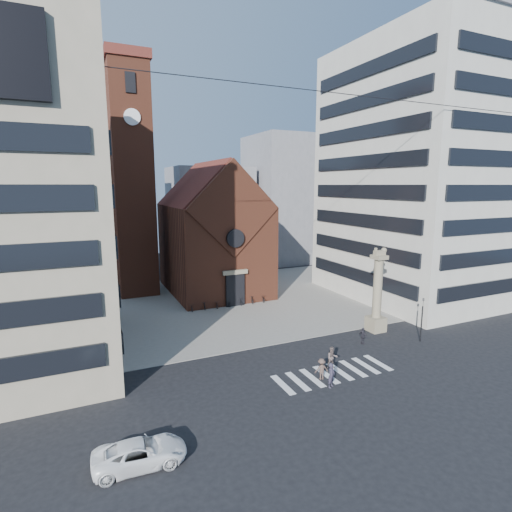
{
  "coord_description": "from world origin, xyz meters",
  "views": [
    {
      "loc": [
        -17.3,
        -27.42,
        14.76
      ],
      "look_at": [
        -1.2,
        8.0,
        7.83
      ],
      "focal_mm": 28.0,
      "sensor_mm": 36.0,
      "label": 1
    }
  ],
  "objects_px": {
    "lion_column": "(377,298)",
    "traffic_light": "(422,318)",
    "scooter_0": "(191,307)",
    "white_car": "(140,453)",
    "pedestrian_0": "(331,375)",
    "pedestrian_2": "(363,336)",
    "pedestrian_1": "(332,358)"
  },
  "relations": [
    {
      "from": "pedestrian_2",
      "to": "scooter_0",
      "type": "xyz_separation_m",
      "value": [
        -12.04,
        16.39,
        -0.28
      ]
    },
    {
      "from": "lion_column",
      "to": "traffic_light",
      "type": "bearing_deg",
      "value": -63.54
    },
    {
      "from": "pedestrian_1",
      "to": "pedestrian_2",
      "type": "height_order",
      "value": "pedestrian_1"
    },
    {
      "from": "lion_column",
      "to": "pedestrian_2",
      "type": "distance_m",
      "value": 4.94
    },
    {
      "from": "lion_column",
      "to": "white_car",
      "type": "xyz_separation_m",
      "value": [
        -25.05,
        -10.52,
        -2.78
      ]
    },
    {
      "from": "pedestrian_0",
      "to": "scooter_0",
      "type": "relative_size",
      "value": 1.05
    },
    {
      "from": "pedestrian_1",
      "to": "pedestrian_2",
      "type": "distance_m",
      "value": 6.27
    },
    {
      "from": "traffic_light",
      "to": "scooter_0",
      "type": "bearing_deg",
      "value": 134.02
    },
    {
      "from": "scooter_0",
      "to": "lion_column",
      "type": "bearing_deg",
      "value": -41.64
    },
    {
      "from": "traffic_light",
      "to": "pedestrian_0",
      "type": "xyz_separation_m",
      "value": [
        -12.9,
        -3.77,
        -1.36
      ]
    },
    {
      "from": "scooter_0",
      "to": "pedestrian_2",
      "type": "bearing_deg",
      "value": -53.04
    },
    {
      "from": "traffic_light",
      "to": "pedestrian_1",
      "type": "xyz_separation_m",
      "value": [
        -11.02,
        -1.2,
        -1.38
      ]
    },
    {
      "from": "traffic_light",
      "to": "pedestrian_0",
      "type": "distance_m",
      "value": 13.51
    },
    {
      "from": "traffic_light",
      "to": "scooter_0",
      "type": "xyz_separation_m",
      "value": [
        -17.53,
        18.14,
        -1.77
      ]
    },
    {
      "from": "pedestrian_0",
      "to": "pedestrian_2",
      "type": "bearing_deg",
      "value": 8.72
    },
    {
      "from": "white_car",
      "to": "scooter_0",
      "type": "bearing_deg",
      "value": -18.03
    },
    {
      "from": "pedestrian_1",
      "to": "pedestrian_2",
      "type": "bearing_deg",
      "value": 45.34
    },
    {
      "from": "traffic_light",
      "to": "pedestrian_2",
      "type": "relative_size",
      "value": 2.7
    },
    {
      "from": "traffic_light",
      "to": "lion_column",
      "type": "bearing_deg",
      "value": 116.46
    },
    {
      "from": "pedestrian_0",
      "to": "pedestrian_2",
      "type": "distance_m",
      "value": 9.24
    },
    {
      "from": "lion_column",
      "to": "white_car",
      "type": "height_order",
      "value": "lion_column"
    },
    {
      "from": "traffic_light",
      "to": "pedestrian_0",
      "type": "height_order",
      "value": "traffic_light"
    },
    {
      "from": "scooter_0",
      "to": "pedestrian_0",
      "type": "bearing_deg",
      "value": -77.41
    },
    {
      "from": "lion_column",
      "to": "pedestrian_1",
      "type": "relative_size",
      "value": 4.78
    },
    {
      "from": "lion_column",
      "to": "pedestrian_0",
      "type": "xyz_separation_m",
      "value": [
        -10.91,
        -7.77,
        -2.53
      ]
    },
    {
      "from": "white_car",
      "to": "scooter_0",
      "type": "relative_size",
      "value": 2.79
    },
    {
      "from": "lion_column",
      "to": "white_car",
      "type": "relative_size",
      "value": 1.77
    },
    {
      "from": "white_car",
      "to": "pedestrian_2",
      "type": "xyz_separation_m",
      "value": [
        21.55,
        8.27,
        0.12
      ]
    },
    {
      "from": "pedestrian_2",
      "to": "white_car",
      "type": "bearing_deg",
      "value": 103.26
    },
    {
      "from": "lion_column",
      "to": "pedestrian_0",
      "type": "height_order",
      "value": "lion_column"
    },
    {
      "from": "lion_column",
      "to": "pedestrian_1",
      "type": "distance_m",
      "value": 10.73
    },
    {
      "from": "white_car",
      "to": "lion_column",
      "type": "bearing_deg",
      "value": -64.16
    }
  ]
}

